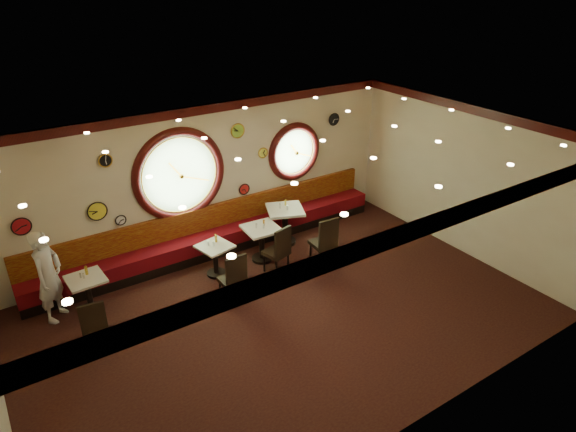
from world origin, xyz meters
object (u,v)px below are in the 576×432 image
(table_a, at_px, (88,290))
(condiment_c_salt, at_px, (256,226))
(table_c, at_px, (262,240))
(condiment_d_salt, at_px, (280,206))
(condiment_a_pepper, at_px, (83,276))
(condiment_a_bottle, at_px, (86,270))
(chair_b, at_px, (234,275))
(condiment_b_salt, at_px, (208,243))
(table_d, at_px, (285,221))
(condiment_b_pepper, at_px, (214,244))
(chair_c, at_px, (279,247))
(condiment_d_bottle, at_px, (285,202))
(table_b, at_px, (215,256))
(condiment_c_bottle, at_px, (264,223))
(chair_a, at_px, (94,322))
(condiment_d_pepper, at_px, (287,208))
(chair_d, at_px, (326,238))
(waiter, at_px, (49,276))
(condiment_a_salt, at_px, (80,276))
(condiment_b_bottle, at_px, (216,238))

(table_a, distance_m, condiment_c_salt, 3.44)
(table_a, relative_size, condiment_c_salt, 6.58)
(table_c, distance_m, condiment_d_salt, 0.95)
(condiment_a_pepper, relative_size, condiment_a_bottle, 0.58)
(chair_b, bearing_deg, condiment_c_salt, 41.78)
(condiment_b_salt, bearing_deg, table_d, 7.74)
(condiment_d_salt, bearing_deg, condiment_b_salt, -169.73)
(table_d, distance_m, condiment_b_pepper, 1.96)
(chair_c, bearing_deg, condiment_b_pepper, 135.72)
(condiment_a_pepper, height_order, condiment_d_bottle, condiment_d_bottle)
(table_b, relative_size, condiment_c_bottle, 5.31)
(table_d, distance_m, condiment_d_bottle, 0.42)
(chair_a, xyz_separation_m, condiment_d_pepper, (4.51, 1.22, 0.36))
(condiment_c_bottle, bearing_deg, chair_c, -93.81)
(condiment_b_pepper, relative_size, condiment_d_pepper, 1.00)
(chair_d, xyz_separation_m, condiment_b_pepper, (-2.08, 0.91, 0.10))
(waiter, bearing_deg, chair_d, -63.11)
(chair_a, bearing_deg, chair_b, 6.28)
(condiment_d_pepper, bearing_deg, condiment_a_salt, -179.77)
(condiment_d_salt, xyz_separation_m, waiter, (-4.80, -0.11, -0.04))
(chair_d, bearing_deg, table_d, 101.33)
(table_b, height_order, condiment_a_pepper, condiment_a_pepper)
(condiment_d_bottle, xyz_separation_m, waiter, (-4.98, -0.18, -0.06))
(condiment_b_bottle, bearing_deg, chair_a, -158.29)
(table_c, relative_size, chair_b, 1.22)
(condiment_a_pepper, bearing_deg, condiment_b_bottle, -1.67)
(condiment_b_salt, relative_size, condiment_a_bottle, 0.59)
(table_b, xyz_separation_m, table_c, (1.07, -0.01, 0.06))
(table_c, height_order, condiment_a_salt, condiment_a_salt)
(table_a, xyz_separation_m, condiment_b_bottle, (2.53, -0.07, 0.32))
(condiment_b_pepper, bearing_deg, condiment_a_pepper, 175.35)
(table_c, relative_size, condiment_d_pepper, 6.96)
(table_d, bearing_deg, table_b, -169.68)
(condiment_b_bottle, bearing_deg, chair_b, -100.66)
(table_b, distance_m, condiment_d_salt, 1.91)
(chair_d, height_order, condiment_d_bottle, chair_d)
(chair_a, distance_m, condiment_a_salt, 1.22)
(chair_d, distance_m, waiter, 5.20)
(table_a, distance_m, condiment_b_pepper, 2.44)
(chair_b, xyz_separation_m, condiment_b_salt, (0.03, 1.12, 0.14))
(condiment_d_bottle, bearing_deg, table_c, -151.79)
(table_d, xyz_separation_m, condiment_d_salt, (-0.09, 0.07, 0.37))
(condiment_b_bottle, xyz_separation_m, condiment_d_bottle, (1.90, 0.37, 0.16))
(table_d, height_order, condiment_a_bottle, condiment_a_bottle)
(condiment_b_pepper, bearing_deg, condiment_b_salt, 131.68)
(table_d, height_order, condiment_a_pepper, table_d)
(chair_d, relative_size, condiment_c_salt, 6.45)
(table_c, distance_m, chair_a, 3.81)
(table_c, relative_size, chair_d, 1.14)
(table_c, height_order, condiment_d_pepper, condiment_d_pepper)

